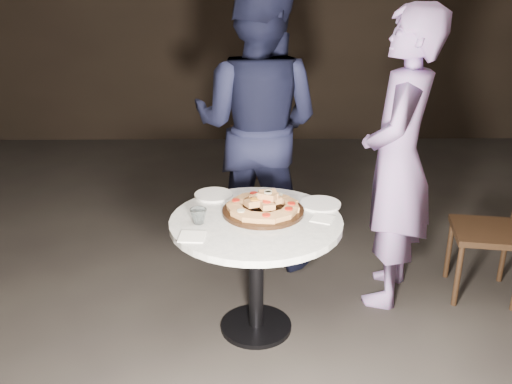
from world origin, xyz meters
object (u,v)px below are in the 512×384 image
diner_navy (257,126)px  diner_teal (398,162)px  water_glass (199,216)px  chair_far (256,165)px  focaccia_pile (264,204)px  chair_right (504,223)px  table (256,241)px  serving_board (263,211)px

diner_navy → diner_teal: size_ratio=1.07×
water_glass → chair_far: size_ratio=0.11×
focaccia_pile → chair_far: (-0.03, 1.35, -0.26)m
chair_right → diner_teal: (-0.66, 0.01, 0.38)m
chair_right → diner_teal: size_ratio=0.48×
water_glass → diner_navy: diner_navy is taller
focaccia_pile → chair_right: size_ratio=0.46×
focaccia_pile → diner_navy: (-0.03, 0.82, 0.19)m
table → diner_teal: 0.93m
table → serving_board: size_ratio=2.62×
serving_board → diner_teal: bearing=19.9°
diner_navy → diner_teal: (0.79, -0.55, -0.06)m
focaccia_pile → water_glass: size_ratio=4.51×
chair_far → diner_teal: size_ratio=0.47×
focaccia_pile → diner_teal: (0.76, 0.28, 0.14)m
chair_right → table: bearing=-67.3°
focaccia_pile → serving_board: bearing=-160.0°
diner_teal → water_glass: bearing=-49.5°
table → water_glass: bearing=-170.8°
focaccia_pile → diner_navy: 0.85m
water_glass → diner_teal: diner_teal is taller
focaccia_pile → chair_far: 1.37m
table → diner_navy: size_ratio=0.62×
table → focaccia_pile: (0.04, 0.08, 0.17)m
chair_far → diner_teal: 1.39m
chair_far → chair_right: (1.44, -1.09, 0.02)m
focaccia_pile → chair_right: 1.46m
chair_far → diner_teal: (0.79, -1.07, 0.40)m
serving_board → chair_far: 1.37m
water_glass → diner_navy: 1.02m
diner_navy → table: bearing=107.8°
serving_board → chair_right: bearing=10.5°
serving_board → diner_navy: 0.86m
table → focaccia_pile: 0.19m
water_glass → chair_right: size_ratio=0.10×
table → chair_right: chair_right is taller
chair_far → diner_navy: size_ratio=0.44×
focaccia_pile → chair_far: size_ratio=0.48×
chair_right → diner_teal: bearing=-81.7°
table → water_glass: size_ratio=13.31×
serving_board → diner_teal: 0.83m
table → diner_teal: bearing=24.0°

